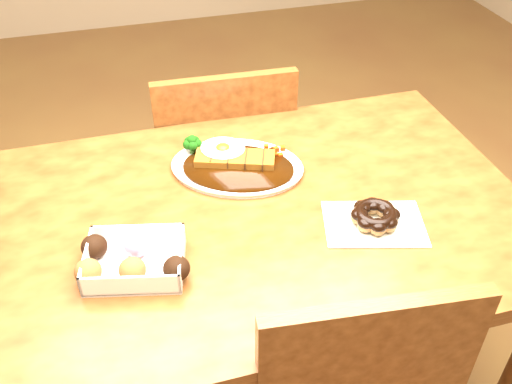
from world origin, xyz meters
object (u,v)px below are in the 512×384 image
object	(u,v)px
table	(260,241)
donut_box	(132,259)
chair_far	(222,169)
katsu_curry_plate	(235,163)
pon_de_ring	(375,217)

from	to	relation	value
table	donut_box	distance (m)	0.33
table	chair_far	xyz separation A→B (m)	(0.03, 0.53, -0.17)
katsu_curry_plate	pon_de_ring	size ratio (longest dim) A/B	1.53
table	katsu_curry_plate	bearing A→B (deg)	95.82
katsu_curry_plate	pon_de_ring	distance (m)	0.37
table	donut_box	size ratio (longest dim) A/B	5.36
katsu_curry_plate	donut_box	distance (m)	0.39
katsu_curry_plate	table	bearing A→B (deg)	-84.18
katsu_curry_plate	pon_de_ring	xyz separation A→B (m)	(0.24, -0.28, 0.01)
chair_far	katsu_curry_plate	bearing A→B (deg)	86.22
chair_far	donut_box	world-z (taller)	chair_far
pon_de_ring	chair_far	bearing A→B (deg)	106.90
chair_far	table	bearing A→B (deg)	89.96
table	chair_far	size ratio (longest dim) A/B	1.38
chair_far	pon_de_ring	bearing A→B (deg)	109.60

